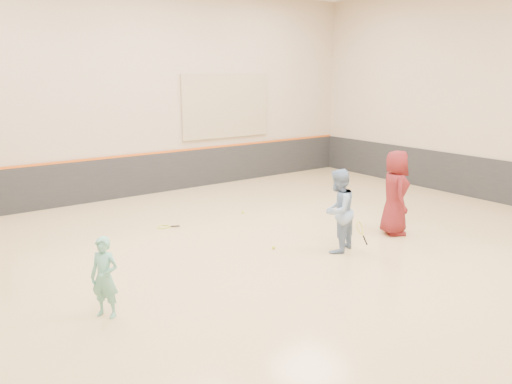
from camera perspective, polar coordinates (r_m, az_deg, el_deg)
room at (r=10.09m, az=1.60°, el=-2.24°), size 15.04×12.04×6.22m
wainscot_back at (r=15.18m, az=-12.29°, el=1.99°), size 14.90×0.04×1.20m
wainscot_right at (r=15.73m, az=23.71°, el=1.55°), size 0.04×11.90×1.20m
accent_stripe at (r=15.06m, az=-12.39°, el=4.29°), size 14.90×0.03×0.06m
acoustic_panel at (r=16.23m, az=-3.41°, el=9.78°), size 3.20×0.08×2.00m
girl at (r=7.76m, az=-16.91°, el=-9.32°), size 0.51×0.54×1.24m
instructor at (r=10.13m, az=9.33°, el=-2.14°), size 1.00×0.89×1.70m
young_man at (r=11.51m, az=15.61°, el=-0.07°), size 1.02×1.11×1.90m
held_racket at (r=10.16m, az=11.79°, el=-4.03°), size 0.30×0.30×0.56m
spare_racket at (r=11.95m, az=-10.57°, el=-3.85°), size 0.64×0.64×0.06m
ball_under_racket at (r=10.36m, az=2.03°, el=-6.36°), size 0.07×0.07×0.07m
ball_in_hand at (r=11.35m, az=16.77°, el=1.06°), size 0.07×0.07×0.07m
ball_beside_spare at (r=12.90m, az=-1.53°, el=-2.32°), size 0.07×0.07×0.07m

